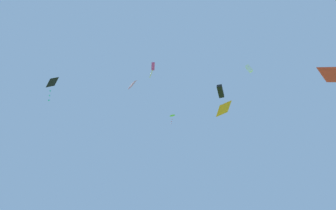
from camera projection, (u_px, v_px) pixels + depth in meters
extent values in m
cube|color=white|center=(249.00, 69.00, 37.64)|extent=(0.90, 0.53, 1.21)
pyramid|color=black|center=(52.00, 82.00, 29.19)|extent=(0.91, 0.90, 1.04)
sphere|color=#2DB7CC|center=(50.00, 91.00, 28.74)|extent=(0.15, 0.15, 0.15)
sphere|color=#2DB7CC|center=(50.00, 96.00, 28.57)|extent=(0.15, 0.15, 0.15)
sphere|color=#2DB7CC|center=(49.00, 100.00, 28.41)|extent=(0.15, 0.15, 0.15)
pyramid|color=pink|center=(131.00, 84.00, 33.29)|extent=(1.20, 1.27, 1.30)
cube|color=black|center=(220.00, 91.00, 21.18)|extent=(0.71, 1.09, 0.79)
cube|color=#D6389E|center=(153.00, 66.00, 25.25)|extent=(0.33, 0.74, 0.69)
sphere|color=yellow|center=(152.00, 71.00, 24.98)|extent=(0.09, 0.09, 0.09)
sphere|color=yellow|center=(152.00, 72.00, 24.87)|extent=(0.09, 0.09, 0.09)
sphere|color=yellow|center=(151.00, 74.00, 24.77)|extent=(0.09, 0.09, 0.09)
sphere|color=yellow|center=(151.00, 75.00, 24.66)|extent=(0.09, 0.09, 0.09)
sphere|color=yellow|center=(150.00, 77.00, 24.56)|extent=(0.09, 0.09, 0.09)
pyramid|color=orange|center=(223.00, 109.00, 26.76)|extent=(1.77, 1.73, 0.97)
cone|color=#75D138|center=(172.00, 115.00, 40.15)|extent=(1.14, 1.14, 0.31)
sphere|color=red|center=(172.00, 119.00, 39.85)|extent=(0.10, 0.10, 0.10)
sphere|color=red|center=(172.00, 122.00, 39.72)|extent=(0.10, 0.10, 0.10)
sphere|color=red|center=(171.00, 124.00, 39.59)|extent=(0.10, 0.10, 0.10)
pyramid|color=red|center=(334.00, 74.00, 16.52)|extent=(1.37, 1.08, 0.88)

